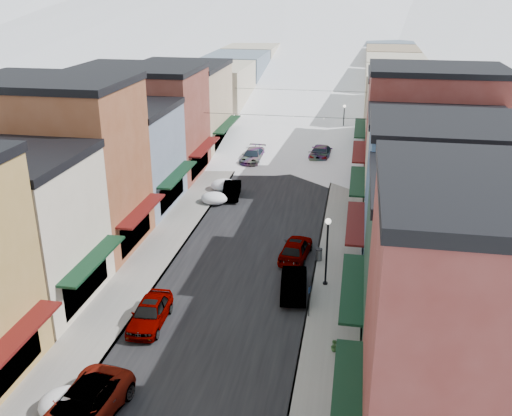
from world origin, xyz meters
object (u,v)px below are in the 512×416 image
at_px(car_silver_sedan, 150,312).
at_px(trash_can, 319,254).
at_px(car_dark_hatch, 232,190).
at_px(car_green_sedan, 294,283).
at_px(streetlamp_near, 327,243).
at_px(car_white_suv, 81,409).

distance_m(car_silver_sedan, trash_can, 13.23).
bearing_deg(car_silver_sedan, car_dark_hatch, 87.60).
xyz_separation_m(car_dark_hatch, car_green_sedan, (7.73, -16.55, 0.07)).
distance_m(car_silver_sedan, streetlamp_near, 11.78).
xyz_separation_m(car_silver_sedan, car_dark_hatch, (0.03, 21.54, -0.08)).
bearing_deg(car_dark_hatch, car_green_sedan, -72.28).
xyz_separation_m(car_silver_sedan, trash_can, (8.99, 9.70, -0.18)).
distance_m(car_dark_hatch, trash_can, 14.84).
bearing_deg(car_white_suv, car_silver_sedan, 95.72).
bearing_deg(trash_can, car_green_sedan, -104.54).
height_order(car_silver_sedan, car_green_sedan, car_silver_sedan).
xyz_separation_m(car_white_suv, streetlamp_near, (9.87, 14.55, 2.27)).
bearing_deg(streetlamp_near, trash_can, 101.54).
bearing_deg(trash_can, car_dark_hatch, 127.10).
xyz_separation_m(car_white_suv, trash_can, (9.17, 17.94, -0.21)).
distance_m(car_green_sedan, trash_can, 4.87).
bearing_deg(streetlamp_near, car_white_suv, -124.15).
height_order(trash_can, streetlamp_near, streetlamp_near).
xyz_separation_m(trash_can, streetlamp_near, (0.69, -3.39, 2.48)).
xyz_separation_m(car_dark_hatch, trash_can, (8.95, -11.84, -0.10)).
height_order(car_dark_hatch, car_green_sedan, car_green_sedan).
distance_m(car_silver_sedan, car_green_sedan, 9.23).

